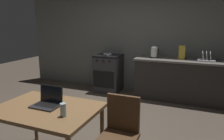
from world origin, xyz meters
TOP-DOWN VIEW (x-y plane):
  - ground_plane at (0.00, 0.00)m, footprint 12.00×12.00m
  - back_wall at (0.30, 2.31)m, footprint 6.40×0.10m
  - kitchen_counter at (1.34, 1.96)m, footprint 2.16×0.64m
  - stove_oven at (-0.47, 1.95)m, footprint 0.60×0.62m
  - dining_table at (0.01, -0.96)m, footprint 1.19×0.86m
  - chair at (0.86, -0.80)m, footprint 0.40×0.40m
  - laptop at (-0.02, -0.91)m, footprint 0.32×0.25m
  - electric_kettle at (0.65, 1.96)m, footprint 0.18×0.16m
  - frying_pan at (-0.47, 1.93)m, footprint 0.22×0.40m
  - drinking_glass at (0.33, -1.08)m, footprint 0.06×0.06m
  - cereal_box at (1.24, 1.98)m, footprint 0.13×0.05m
  - dish_rack at (1.73, 1.96)m, footprint 0.34×0.26m

SIDE VIEW (x-z plane):
  - ground_plane at x=0.00m, z-range 0.00..0.00m
  - stove_oven at x=-0.47m, z-range 0.00..0.91m
  - kitchen_counter at x=1.34m, z-range 0.00..0.91m
  - chair at x=0.86m, z-range 0.07..0.98m
  - dining_table at x=0.01m, z-range 0.29..1.03m
  - laptop at x=-0.02m, z-range 0.67..0.89m
  - drinking_glass at x=0.33m, z-range 0.73..0.88m
  - frying_pan at x=-0.47m, z-range 0.91..0.96m
  - dish_rack at x=1.73m, z-range 0.85..1.06m
  - electric_kettle at x=0.65m, z-range 0.91..1.16m
  - cereal_box at x=1.24m, z-range 0.91..1.21m
  - back_wall at x=0.30m, z-range 0.00..2.73m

